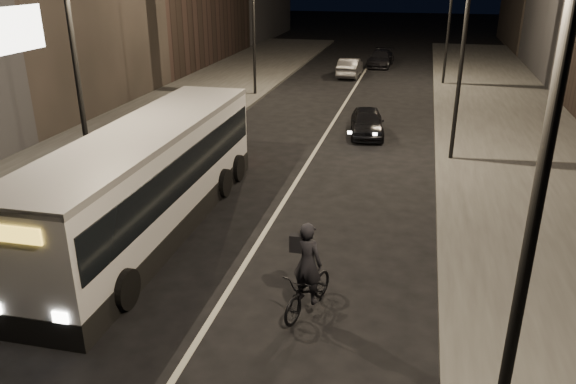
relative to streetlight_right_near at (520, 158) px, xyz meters
The scene contains 13 objects.
ground 8.55m from the streetlight_right_near, 143.12° to the left, with size 180.00×180.00×0.00m, color black.
sidewalk_right 19.02m from the streetlight_right_near, 80.02° to the left, with size 7.00×70.00×0.16m, color #363633.
sidewalk_left 23.31m from the streetlight_right_near, 127.54° to the left, with size 7.00×70.00×0.16m, color #363633.
streetlight_right_near is the anchor object (origin of this frame).
streetlight_right_mid 16.00m from the streetlight_right_near, 90.00° to the left, with size 1.20×0.44×8.12m.
streetlight_right_far 32.00m from the streetlight_right_near, 90.00° to the left, with size 1.20×0.44×8.12m.
streetlight_left_near 13.33m from the streetlight_right_near, 143.12° to the left, with size 1.20×0.44×8.12m.
streetlight_left_far 28.10m from the streetlight_right_near, 112.30° to the left, with size 1.20×0.44×8.12m.
city_bus 12.03m from the streetlight_right_near, 139.19° to the left, with size 2.84×11.71×3.14m.
cyclist_on_bicycle 7.04m from the streetlight_right_near, 127.68° to the left, with size 1.29×2.14×2.32m.
car_near 19.94m from the streetlight_right_near, 100.26° to the left, with size 1.50×3.72×1.27m, color black.
car_mid 34.65m from the streetlight_right_near, 100.37° to the left, with size 1.40×4.00×1.32m, color #373739.
car_far 39.21m from the streetlight_right_near, 96.47° to the left, with size 1.74×4.27×1.24m, color black.
Camera 1 is at (4.15, -10.55, 7.42)m, focal length 35.00 mm.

